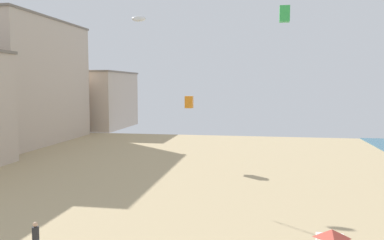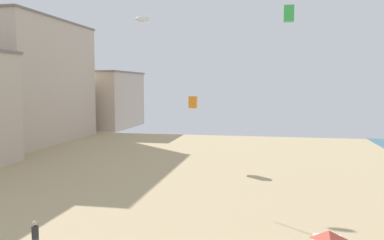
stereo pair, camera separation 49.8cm
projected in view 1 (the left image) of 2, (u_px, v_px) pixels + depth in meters
name	position (u px, v px, depth m)	size (l,w,h in m)	color
boardwalk_hotel_mid	(18.00, 82.00, 57.30)	(12.47, 21.38, 17.69)	#C6B29E
boardwalk_hotel_far	(83.00, 100.00, 78.06)	(17.70, 16.78, 10.94)	#C6B29E
kite_flyer	(36.00, 236.00, 19.41)	(0.34, 0.34, 1.64)	#383D4C
kite_white_parafoil	(139.00, 19.00, 38.34)	(1.42, 0.39, 0.55)	white
kite_orange_box	(189.00, 102.00, 42.45)	(0.82, 0.82, 1.29)	orange
kite_green_box_2	(285.00, 14.00, 39.15)	(0.99, 0.99, 1.55)	green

